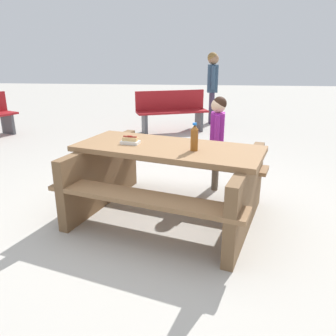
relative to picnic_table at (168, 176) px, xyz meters
name	(u,v)px	position (x,y,z in m)	size (l,w,h in m)	color
ground_plane	(168,216)	(0.00, 0.00, -0.44)	(30.00, 30.00, 0.00)	#B7B2A8
picnic_table	(168,176)	(0.00, 0.00, 0.00)	(2.13, 1.86, 0.75)	olive
soda_bottle	(194,138)	(-0.26, 0.13, 0.43)	(0.07, 0.07, 0.26)	brown
hotdog_tray	(130,141)	(0.38, -0.05, 0.34)	(0.20, 0.14, 0.08)	white
child_in_coat	(217,131)	(-0.51, -0.82, 0.28)	(0.18, 0.28, 1.13)	brown
park_bench_near	(172,110)	(0.32, -3.99, 0.00)	(1.54, 0.91, 0.85)	maroon
bystander_adult	(212,79)	(-0.55, -4.94, 0.59)	(0.26, 0.40, 1.62)	#3F334C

